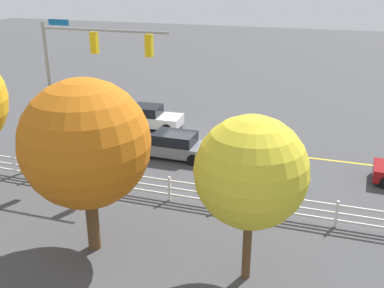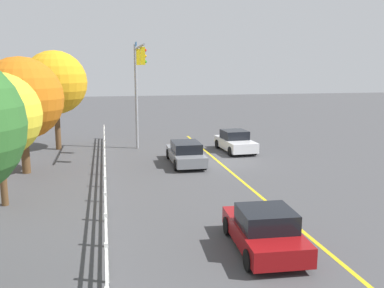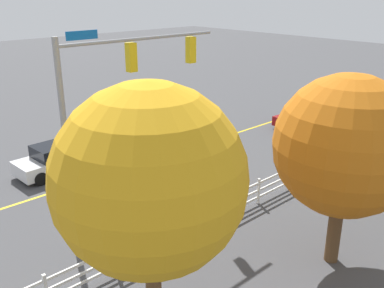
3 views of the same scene
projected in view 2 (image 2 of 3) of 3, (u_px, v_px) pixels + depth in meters
name	position (u px, v px, depth m)	size (l,w,h in m)	color
ground_plane	(219.00, 162.00, 26.05)	(120.00, 120.00, 0.00)	#444447
lane_center_stripe	(239.00, 178.00, 22.20)	(28.00, 0.16, 0.01)	gold
signal_assembly	(138.00, 76.00, 27.58)	(6.64, 0.38, 7.43)	gray
car_0	(235.00, 142.00, 29.16)	(4.19, 2.06, 1.46)	silver
car_1	(186.00, 153.00, 25.36)	(4.64, 1.90, 1.38)	slate
car_2	(264.00, 230.00, 13.47)	(4.05, 2.13, 1.42)	maroon
white_rail_fence	(105.00, 169.00, 21.67)	(26.10, 0.10, 1.15)	white
tree_0	(55.00, 83.00, 29.15)	(4.39, 4.39, 6.92)	brown
tree_1	(21.00, 99.00, 22.61)	(4.46, 4.46, 6.36)	brown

